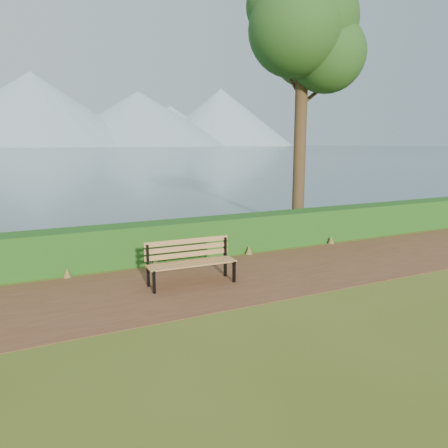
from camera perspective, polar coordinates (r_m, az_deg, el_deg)
ground at (r=9.72m, az=1.02°, el=-7.75°), size 140.00×140.00×0.00m
path at (r=9.97m, az=0.22°, el=-7.24°), size 40.00×3.40×0.01m
hedge at (r=11.87m, az=-4.77°, el=-1.90°), size 32.00×0.85×1.00m
water at (r=268.24m, az=-25.84°, el=8.86°), size 700.00×510.00×0.00m
bench at (r=9.59m, az=-4.46°, el=-4.54°), size 1.96×0.65×0.97m
tree at (r=16.18m, az=10.36°, el=23.78°), size 4.35×4.04×9.15m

